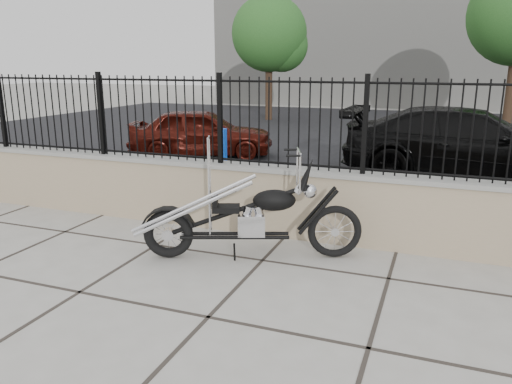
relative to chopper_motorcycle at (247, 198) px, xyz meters
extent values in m
plane|color=#99968E|center=(0.21, -1.53, -0.76)|extent=(90.00, 90.00, 0.00)
plane|color=black|center=(0.21, 10.97, -0.76)|extent=(30.00, 30.00, 0.00)
cube|color=gray|center=(0.21, 0.97, -0.28)|extent=(14.00, 0.36, 0.96)
cube|color=black|center=(0.21, 0.97, 0.80)|extent=(14.00, 0.08, 1.20)
cube|color=beige|center=(0.21, 24.97, 3.24)|extent=(22.00, 6.00, 8.00)
imported|color=#3F0E09|center=(-3.66, 6.01, -0.15)|extent=(3.90, 2.58, 1.23)
imported|color=black|center=(2.65, 5.51, -0.03)|extent=(5.11, 2.20, 1.46)
cylinder|color=blue|center=(-1.77, 3.22, -0.20)|extent=(0.17, 0.17, 1.13)
cylinder|color=#382619|center=(-4.90, 14.73, 0.68)|extent=(0.29, 0.29, 2.88)
sphere|color=#2C5D23|center=(-4.90, 14.73, 2.88)|extent=(3.07, 3.07, 3.07)
cylinder|color=#382619|center=(4.22, 14.71, 0.86)|extent=(0.32, 0.32, 3.25)
camera|label=1|loc=(2.15, -5.36, 1.57)|focal=35.00mm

